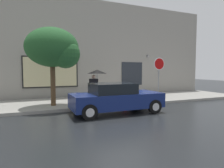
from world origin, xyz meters
TOP-DOWN VIEW (x-y plane):
  - ground_plane at (0.00, 0.00)m, footprint 60.00×60.00m
  - sidewalk at (0.00, 3.00)m, footprint 20.00×4.00m
  - building_facade at (-0.02, 5.50)m, footprint 20.00×0.67m
  - parked_car at (-0.41, -0.09)m, footprint 4.17×1.86m
  - fire_hydrant at (0.93, 1.65)m, footprint 0.30×0.44m
  - pedestrian_with_umbrella at (-0.63, 2.10)m, footprint 1.10×1.10m
  - street_tree at (-2.82, 2.08)m, footprint 2.67×2.27m
  - stop_sign at (3.23, 1.61)m, footprint 0.76×0.10m

SIDE VIEW (x-z plane):
  - ground_plane at x=0.00m, z-range 0.00..0.00m
  - sidewalk at x=0.00m, z-range 0.00..0.15m
  - fire_hydrant at x=0.93m, z-range 0.14..0.95m
  - parked_car at x=-0.41m, z-range -0.01..1.38m
  - pedestrian_with_umbrella at x=-0.63m, z-range 0.74..2.59m
  - stop_sign at x=3.23m, z-range 0.68..3.27m
  - street_tree at x=-2.82m, z-range 1.06..5.05m
  - building_facade at x=-0.02m, z-range -0.02..6.98m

